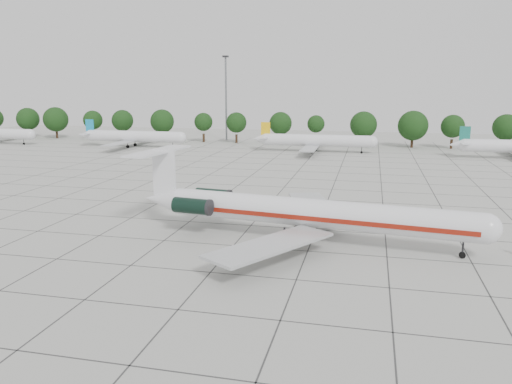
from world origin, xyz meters
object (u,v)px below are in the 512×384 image
at_px(bg_airliner_c, 316,141).
at_px(floodlight_mast, 226,93).
at_px(main_airliner, 296,211).
at_px(bg_airliner_b, 134,137).

distance_m(bg_airliner_c, floodlight_mast, 39.28).
distance_m(main_airliner, bg_airliner_c, 74.53).
height_order(bg_airliner_b, bg_airliner_c, same).
relative_size(main_airliner, bg_airliner_c, 1.41).
relative_size(bg_airliner_c, floodlight_mast, 1.11).
xyz_separation_m(bg_airliner_b, bg_airliner_c, (50.19, 0.87, 0.00)).
bearing_deg(bg_airliner_b, bg_airliner_c, 0.99).
relative_size(bg_airliner_b, bg_airliner_c, 1.00).
bearing_deg(bg_airliner_b, floodlight_mast, 49.28).
bearing_deg(floodlight_mast, bg_airliner_c, -36.18).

